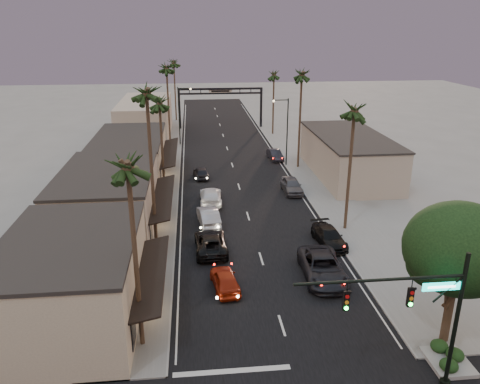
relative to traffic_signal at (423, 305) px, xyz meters
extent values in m
plane|color=slate|center=(-5.69, 36.00, -5.08)|extent=(200.00, 200.00, 0.00)
cube|color=black|center=(-5.69, 41.00, -5.08)|extent=(14.00, 120.00, 0.02)
cube|color=slate|center=(-15.19, 48.00, -5.02)|extent=(5.00, 92.00, 0.12)
cube|color=slate|center=(3.81, 48.00, -5.02)|extent=(5.00, 92.00, 0.12)
cube|color=tan|center=(-18.69, 8.00, -2.33)|extent=(8.00, 12.00, 5.50)
cube|color=#A19481|center=(-18.69, 22.00, -2.33)|extent=(8.00, 14.00, 5.50)
cube|color=tan|center=(-18.69, 38.00, -2.58)|extent=(8.00, 16.00, 5.00)
cube|color=#A19481|center=(-18.69, 61.00, -2.08)|extent=(8.00, 20.00, 6.00)
cube|color=#A19481|center=(8.31, 36.00, -2.58)|extent=(8.00, 18.00, 5.00)
cylinder|color=black|center=(1.91, 0.00, -1.18)|extent=(0.22, 0.22, 7.80)
cylinder|color=black|center=(-2.29, 0.00, 1.52)|extent=(8.40, 0.16, 0.16)
cube|color=black|center=(-3.89, 0.00, 0.47)|extent=(0.28, 0.22, 1.00)
cube|color=black|center=(-0.69, 0.00, 0.47)|extent=(0.28, 0.22, 1.00)
cube|color=#0DC7BD|center=(0.81, 0.00, 0.97)|extent=(1.90, 0.08, 0.42)
cylinder|color=#38281C|center=(3.71, 3.50, -3.48)|extent=(0.52, 0.52, 3.20)
ellipsoid|color=black|center=(3.71, 3.50, 1.12)|extent=(6.20, 6.20, 5.20)
sphere|color=black|center=(2.51, 4.10, -0.08)|extent=(2.80, 2.80, 2.80)
cube|color=gray|center=(2.91, 1.50, -5.08)|extent=(2.20, 2.60, 0.24)
cube|color=black|center=(-13.09, 66.00, -1.58)|extent=(0.40, 0.40, 7.00)
cube|color=black|center=(1.71, 66.00, -1.58)|extent=(0.40, 0.40, 7.00)
cube|color=black|center=(-5.69, 66.00, 2.02)|extent=(15.20, 0.35, 0.35)
cube|color=black|center=(-5.69, 66.00, 1.22)|extent=(15.20, 0.30, 0.30)
cube|color=beige|center=(-5.69, 65.98, 1.62)|extent=(4.20, 0.12, 1.00)
cylinder|color=black|center=(1.51, 41.00, -0.58)|extent=(0.16, 0.16, 9.00)
cylinder|color=black|center=(0.51, 41.00, 3.72)|extent=(2.00, 0.12, 0.12)
sphere|color=#FFD899|center=(-0.39, 41.00, 3.62)|extent=(0.30, 0.30, 0.30)
cylinder|color=black|center=(-12.89, 54.00, -0.58)|extent=(0.16, 0.16, 9.00)
cylinder|color=black|center=(-11.89, 54.00, 3.72)|extent=(2.00, 0.12, 0.12)
sphere|color=#FFD899|center=(-10.99, 54.00, 3.62)|extent=(0.30, 0.30, 0.30)
cylinder|color=#38281C|center=(-14.29, 5.00, 0.42)|extent=(0.28, 0.28, 11.00)
sphere|color=black|center=(-14.29, 5.00, 6.52)|extent=(3.20, 3.20, 3.20)
cylinder|color=#38281C|center=(-14.29, 18.00, 1.42)|extent=(0.28, 0.28, 13.00)
sphere|color=black|center=(-14.29, 18.00, 8.52)|extent=(3.20, 3.20, 3.20)
cylinder|color=#38281C|center=(-14.29, 32.00, -0.08)|extent=(0.28, 0.28, 10.00)
sphere|color=black|center=(-14.29, 32.00, 5.52)|extent=(3.20, 3.20, 3.20)
cylinder|color=#38281C|center=(-14.29, 51.00, 0.92)|extent=(0.28, 0.28, 12.00)
sphere|color=black|center=(-14.29, 51.00, 7.52)|extent=(3.20, 3.20, 3.20)
cylinder|color=#38281C|center=(2.91, 20.00, 0.42)|extent=(0.28, 0.28, 11.00)
sphere|color=black|center=(2.91, 20.00, 6.52)|extent=(3.20, 3.20, 3.20)
cylinder|color=#38281C|center=(2.91, 40.00, 0.92)|extent=(0.28, 0.28, 12.00)
sphere|color=black|center=(2.91, 40.00, 7.52)|extent=(3.20, 3.20, 3.20)
cylinder|color=#38281C|center=(2.91, 60.00, -0.08)|extent=(0.28, 0.28, 10.00)
sphere|color=black|center=(2.91, 60.00, 5.52)|extent=(3.20, 3.20, 3.20)
cylinder|color=#38281C|center=(-13.99, 74.00, 0.42)|extent=(0.28, 0.28, 11.00)
sphere|color=black|center=(-13.99, 74.00, 6.52)|extent=(3.20, 3.20, 3.20)
imported|color=maroon|center=(-8.94, 10.74, -4.36)|extent=(2.23, 4.43, 1.45)
imported|color=black|center=(-9.70, 16.83, -4.31)|extent=(2.72, 5.65, 1.55)
imported|color=#96969B|center=(-9.67, 22.45, -4.27)|extent=(2.28, 5.11, 1.63)
imported|color=white|center=(-9.20, 28.05, -4.29)|extent=(2.32, 5.52, 1.59)
imported|color=black|center=(-10.03, 36.80, -4.38)|extent=(2.09, 4.25, 1.40)
imported|color=black|center=(-1.57, 11.55, -4.20)|extent=(3.23, 6.50, 1.77)
imported|color=black|center=(0.51, 17.05, -4.36)|extent=(2.47, 5.14, 1.44)
imported|color=#47474B|center=(0.05, 30.48, -4.25)|extent=(2.03, 4.90, 1.66)
imported|color=black|center=(0.51, 44.05, -4.38)|extent=(1.94, 4.42, 1.41)
camera|label=1|loc=(-10.90, -18.58, 12.91)|focal=35.00mm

